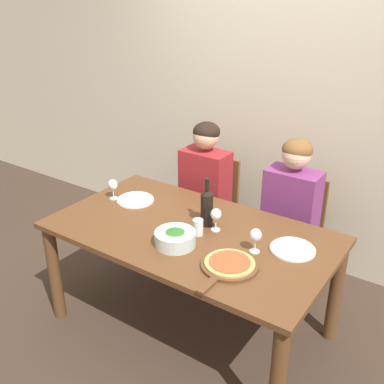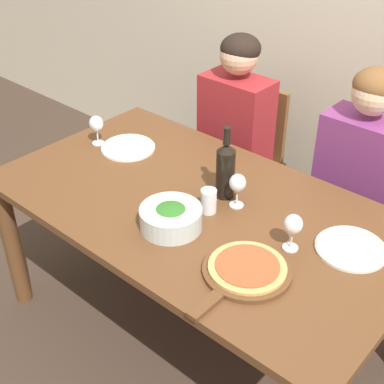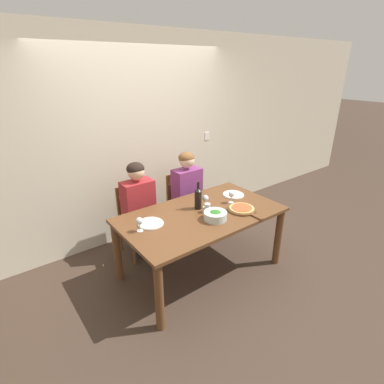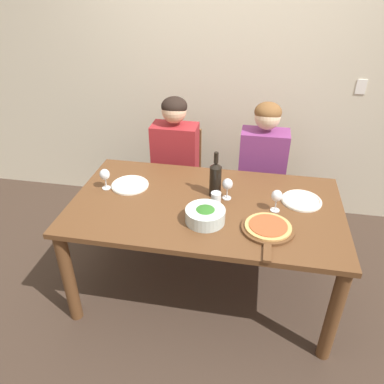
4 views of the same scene
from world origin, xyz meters
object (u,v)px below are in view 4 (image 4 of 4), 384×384
chair_left (178,174)px  person_man (263,162)px  dinner_plate_left (130,185)px  wine_glass_right (277,197)px  pizza_on_board (268,228)px  chair_right (260,182)px  broccoli_bowl (205,215)px  water_tumbler (216,200)px  wine_glass_left (105,175)px  wine_glass_centre (227,185)px  dinner_plate_right (301,200)px  person_woman (175,154)px  wine_bottle (215,178)px

chair_left → person_man: size_ratio=0.72×
dinner_plate_left → wine_glass_right: bearing=-7.0°
pizza_on_board → wine_glass_right: (0.04, 0.22, 0.09)m
chair_right → dinner_plate_left: bearing=-142.2°
broccoli_bowl → water_tumbler: 0.18m
person_man → broccoli_bowl: 0.99m
wine_glass_left → broccoli_bowl: bearing=-19.4°
pizza_on_board → wine_glass_centre: size_ratio=3.03×
wine_glass_left → wine_glass_right: (1.17, -0.06, 0.00)m
dinner_plate_left → chair_left: bearing=75.3°
dinner_plate_right → pizza_on_board: pizza_on_board is taller
dinner_plate_right → wine_glass_centre: wine_glass_centre is taller
chair_left → water_tumbler: size_ratio=8.63×
wine_glass_left → pizza_on_board: bearing=-14.3°
wine_glass_right → person_woman: bearing=138.5°
chair_left → dinner_plate_left: chair_left is taller
chair_left → pizza_on_board: (0.79, -1.07, 0.29)m
person_woman → dinner_plate_left: size_ratio=4.61×
chair_left → water_tumbler: bearing=-62.6°
wine_bottle → dinner_plate_right: wine_bottle is taller
broccoli_bowl → dinner_plate_left: size_ratio=0.93×
chair_left → wine_glass_left: (-0.34, -0.78, 0.38)m
wine_glass_right → wine_glass_centre: same height
dinner_plate_left → dinner_plate_right: same height
broccoli_bowl → chair_left: bearing=111.3°
wine_bottle → wine_glass_left: bearing=-176.1°
wine_glass_right → water_tumbler: 0.39m
chair_right → pizza_on_board: bearing=-87.3°
person_man → pizza_on_board: size_ratio=2.67×
wine_glass_left → water_tumbler: size_ratio=1.47×
wine_glass_right → dinner_plate_right: bearing=38.3°
dinner_plate_right → water_tumbler: bearing=-164.1°
chair_right → person_woman: size_ratio=0.72×
wine_bottle → wine_glass_right: (0.41, -0.11, -0.03)m
wine_glass_centre → wine_glass_right: bearing=-15.2°
dinner_plate_left → water_tumbler: size_ratio=2.59×
pizza_on_board → wine_glass_left: bearing=165.7°
wine_bottle → broccoli_bowl: (-0.02, -0.31, -0.09)m
wine_bottle → pizza_on_board: size_ratio=0.71×
person_man → wine_glass_centre: (-0.23, -0.65, 0.13)m
wine_bottle → wine_glass_centre: size_ratio=2.14×
pizza_on_board → wine_glass_right: 0.24m
chair_left → water_tumbler: (0.45, -0.86, 0.33)m
dinner_plate_left → wine_glass_centre: 0.71m
dinner_plate_right → wine_glass_right: wine_glass_right is taller
person_woman → person_man: same height
chair_right → wine_glass_right: 0.93m
dinner_plate_right → wine_glass_centre: bearing=-174.1°
person_man → water_tumbler: person_man is taller
person_man → dinner_plate_left: person_man is taller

